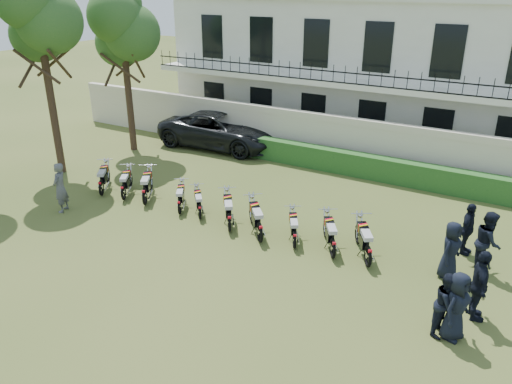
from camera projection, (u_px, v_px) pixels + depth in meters
ground at (228, 230)px, 16.95m from camera, size 100.00×100.00×0.00m
perimeter_wall at (324, 138)px, 22.84m from camera, size 30.00×0.35×2.30m
hedge at (337, 161)px, 22.00m from camera, size 18.00×0.60×1.00m
building at (371, 65)px, 26.57m from camera, size 20.40×9.60×7.40m
tree_west_mid at (38, 13)px, 19.56m from camera, size 3.40×3.20×8.82m
tree_west_near at (122, 27)px, 22.81m from camera, size 3.40×3.20×7.90m
motorcycle_0 at (101, 184)px, 19.48m from camera, size 1.25×1.68×1.09m
motorcycle_1 at (123, 189)px, 19.09m from camera, size 1.12×1.67×1.05m
motorcycle_2 at (144, 192)px, 18.64m from camera, size 1.24×1.82×1.15m
motorcycle_3 at (179, 203)px, 17.95m from camera, size 1.02×1.52×0.96m
motorcycle_4 at (200, 208)px, 17.56m from camera, size 1.18×1.35×0.93m
motorcycle_5 at (229, 218)px, 16.65m from camera, size 1.28×1.69×1.11m
motorcycle_6 at (260, 228)px, 15.96m from camera, size 1.46×1.65×1.15m
motorcycle_7 at (295, 236)px, 15.62m from camera, size 0.98×1.59×0.98m
motorcycle_8 at (333, 244)px, 15.05m from camera, size 1.14×1.74×1.08m
motorcycle_9 at (368, 251)px, 14.58m from camera, size 1.17×1.84×1.14m
suv at (221, 130)px, 25.19m from camera, size 6.50×3.29×1.76m
inspector at (60, 188)px, 18.02m from camera, size 0.67×0.79×1.86m
officer_0 at (456, 306)px, 11.55m from camera, size 0.78×0.97×1.74m
officer_1 at (447, 304)px, 11.71m from camera, size 0.73×0.88×1.62m
officer_2 at (479, 286)px, 12.19m from camera, size 0.77×1.20×1.90m
officer_3 at (451, 250)px, 14.01m from camera, size 0.70×0.92×1.70m
officer_4 at (488, 242)px, 14.26m from camera, size 0.84×1.01×1.87m
officer_5 at (468, 229)px, 15.22m from camera, size 0.52×1.02×1.67m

